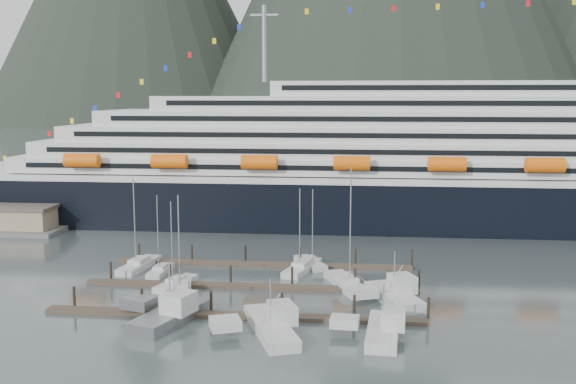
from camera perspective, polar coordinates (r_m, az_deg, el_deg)
name	(u,v)px	position (r m, az deg, el deg)	size (l,w,h in m)	color
ground	(282,295)	(94.20, -0.51, -8.73)	(1600.00, 1600.00, 0.00)	#4F5B5D
cruise_ship	(452,169)	(146.66, 13.72, 1.92)	(210.00, 30.40, 50.30)	black
dock_near	(234,315)	(85.43, -4.62, -10.33)	(48.18, 2.28, 3.20)	#443A2C
dock_mid	(250,286)	(97.66, -3.20, -7.94)	(48.18, 2.28, 3.20)	#443A2C
dock_far	(263,264)	(110.07, -2.12, -6.08)	(48.18, 2.28, 3.20)	#443A2C
sailboat_a	(160,271)	(106.88, -10.75, -6.60)	(2.44, 7.72, 12.77)	#AFAFAF
sailboat_b	(176,284)	(99.50, -9.46, -7.68)	(4.87, 9.06, 12.96)	#AFAFAF
sailboat_c	(180,292)	(95.31, -9.09, -8.35)	(5.10, 10.75, 14.67)	#AFAFAF
sailboat_d	(347,284)	(98.04, 4.98, -7.80)	(7.22, 12.78, 18.04)	#AFAFAF
sailboat_e	(139,266)	(110.78, -12.49, -6.11)	(4.33, 11.21, 15.05)	#AFAFAF
sailboat_f	(310,263)	(109.82, 1.90, -6.05)	(6.10, 8.78, 13.12)	#AFAFAF
sailboat_g	(302,268)	(106.68, 1.20, -6.47)	(5.73, 11.50, 13.71)	#AFAFAF
trawler_b	(169,314)	(84.50, -10.00, -10.14)	(10.70, 13.14, 8.17)	gray
trawler_c	(269,325)	(79.68, -1.60, -11.23)	(11.27, 14.34, 7.14)	#AFAFAF
trawler_d	(382,329)	(79.18, 7.93, -11.45)	(8.70, 11.74, 6.84)	#AFAFAF
trawler_e	(393,295)	(92.01, 8.87, -8.62)	(10.24, 12.30, 7.64)	#AFAFAF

